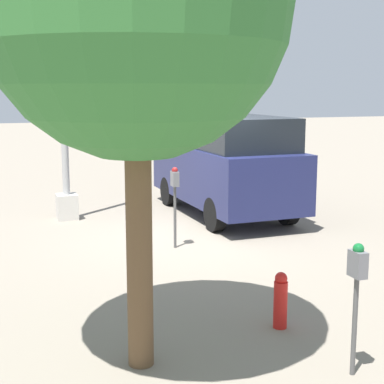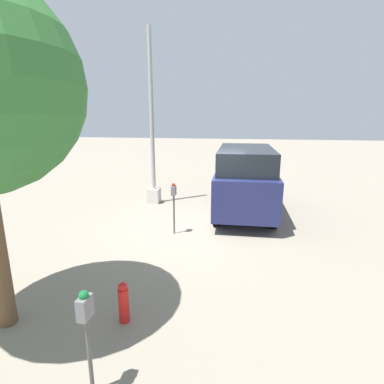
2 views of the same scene
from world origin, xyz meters
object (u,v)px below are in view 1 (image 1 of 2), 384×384
Objects in this scene: street_tree at (135,6)px; fire_hydrant at (281,300)px; parked_van at (225,162)px; parking_meter_near at (175,189)px; parking_meter_far at (357,279)px; lamp_post at (64,129)px.

fire_hydrant is at bearing -78.59° from street_tree.
parked_van is 0.93× the size of street_tree.
parking_meter_near is 3.88m from fire_hydrant.
fire_hydrant is (-6.13, 1.81, -0.86)m from parked_van.
fire_hydrant is at bearing 162.11° from parked_van.
parked_van reaches higher than parking_meter_far.
parking_meter_near is 3.47m from lamp_post.
parking_meter_near is at bearing 3.79° from parking_meter_far.
parking_meter_far is 8.33m from lamp_post.
lamp_post is 7.17m from fire_hydrant.
fire_hydrant is (1.28, 0.13, -0.65)m from parking_meter_far.
parking_meter_far is 0.29× the size of parked_van.
parking_meter_far is 1.45m from fire_hydrant.
street_tree is (-7.17, 0.20, 1.60)m from lamp_post.
lamp_post is (8.09, 1.73, 0.97)m from parking_meter_far.
lamp_post is 1.33× the size of parked_van.
lamp_post reaches higher than parking_meter_far.
street_tree is 7.38× the size of fire_hydrant.
lamp_post is (2.99, 1.51, 0.90)m from parking_meter_near.
parking_meter_far is 7.60m from parked_van.
parked_van is at bearing -38.15° from parking_meter_near.
fire_hydrant is at bearing -166.77° from lamp_post.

